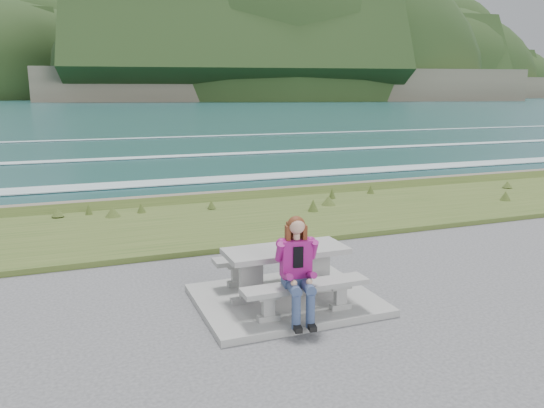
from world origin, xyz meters
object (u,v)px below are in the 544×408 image
bench_landward (306,290)px  picnic_table (286,259)px  bench_seaward (269,261)px  seated_woman (299,284)px

bench_landward → picnic_table: bearing=90.0°
picnic_table → bench_seaward: bearing=90.0°
picnic_table → bench_landward: (0.00, -0.70, -0.23)m
bench_landward → bench_seaward: 1.40m
picnic_table → seated_woman: 0.85m
bench_landward → bench_seaward: (0.00, 1.40, 0.00)m
bench_landward → seated_woman: (-0.16, -0.13, 0.16)m
seated_woman → bench_seaward: bearing=93.1°
picnic_table → bench_landward: picnic_table is taller
bench_seaward → picnic_table: bearing=-90.0°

